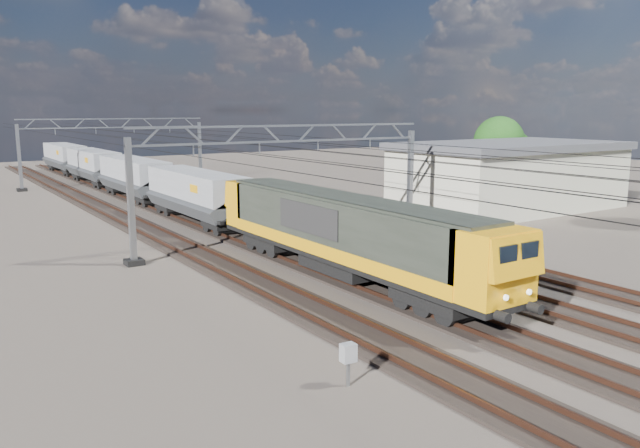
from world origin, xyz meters
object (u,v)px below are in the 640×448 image
hopper_wagon_third (93,164)px  locomotive (343,231)px  tree_far (503,144)px  catenary_gantry_far (116,149)px  catenary_gantry_mid (290,179)px  hopper_wagon_mid (134,175)px  trackside_cabinet (348,354)px  hopper_wagon_lead (196,192)px  hopper_wagon_fourth (65,156)px  industrial_shed (509,175)px

hopper_wagon_third → locomotive: bearing=-90.0°
tree_far → catenary_gantry_far: bearing=139.2°
catenary_gantry_mid → hopper_wagon_mid: size_ratio=1.53×
hopper_wagon_third → trackside_cabinet: bearing=-96.9°
hopper_wagon_lead → catenary_gantry_mid: bearing=-78.1°
hopper_wagon_third → hopper_wagon_fourth: 14.20m
catenary_gantry_mid → hopper_wagon_fourth: catenary_gantry_mid is taller
hopper_wagon_mid → trackside_cabinet: bearing=-99.3°
catenary_gantry_far → tree_far: bearing=-40.8°
hopper_wagon_mid → hopper_wagon_third: (0.00, 14.20, 0.00)m
catenary_gantry_mid → locomotive: size_ratio=0.94×
hopper_wagon_lead → catenary_gantry_far: bearing=85.7°
trackside_cabinet → industrial_shed: bearing=36.4°
hopper_wagon_fourth → industrial_shed: size_ratio=0.70×
catenary_gantry_mid → catenary_gantry_far: same height
locomotive → trackside_cabinet: (-6.80, -9.74, -1.33)m
hopper_wagon_mid → industrial_shed: (24.00, -21.71, 0.49)m
hopper_wagon_fourth → catenary_gantry_far: bearing=-82.9°
hopper_wagon_third → hopper_wagon_fourth: same height
locomotive → hopper_wagon_mid: size_ratio=1.62×
hopper_wagon_mid → trackside_cabinet: (-6.80, -41.63, -1.24)m
hopper_wagon_lead → hopper_wagon_fourth: (0.00, 42.60, 0.00)m
catenary_gantry_far → catenary_gantry_mid: bearing=-90.0°
trackside_cabinet → tree_far: tree_far is taller
hopper_wagon_third → hopper_wagon_fourth: bearing=90.0°
locomotive → catenary_gantry_mid: bearing=76.3°
hopper_wagon_lead → locomotive: bearing=-90.0°
catenary_gantry_far → industrial_shed: catenary_gantry_far is taller
trackside_cabinet → locomotive: bearing=58.6°
hopper_wagon_third → industrial_shed: 43.20m
catenary_gantry_mid → hopper_wagon_third: catenary_gantry_mid is taller
industrial_shed → catenary_gantry_mid: bearing=-174.8°
locomotive → hopper_wagon_mid: locomotive is taller
catenary_gantry_far → trackside_cabinet: bearing=-99.3°
industrial_shed → tree_far: tree_far is taller
hopper_wagon_mid → hopper_wagon_fourth: bearing=90.0°
trackside_cabinet → tree_far: bearing=38.9°
hopper_wagon_fourth → industrial_shed: bearing=-64.4°
hopper_wagon_mid → industrial_shed: 32.37m
locomotive → trackside_cabinet: bearing=-124.9°
hopper_wagon_fourth → tree_far: bearing=-52.6°
locomotive → hopper_wagon_lead: size_ratio=1.62×
locomotive → hopper_wagon_mid: 31.90m
locomotive → hopper_wagon_third: size_ratio=1.62×
catenary_gantry_far → locomotive: bearing=-92.6°
catenary_gantry_mid → catenary_gantry_far: (0.00, 36.00, 0.00)m
industrial_shed → locomotive: bearing=-157.0°
catenary_gantry_far → industrial_shed: bearing=-57.1°
hopper_wagon_lead → trackside_cabinet: size_ratio=9.97×
hopper_wagon_mid → hopper_wagon_third: bearing=90.0°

